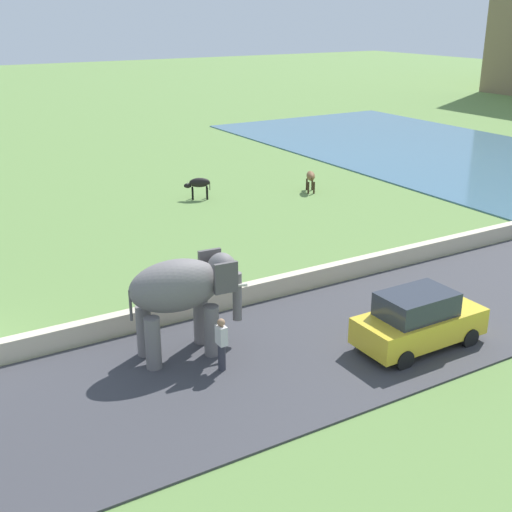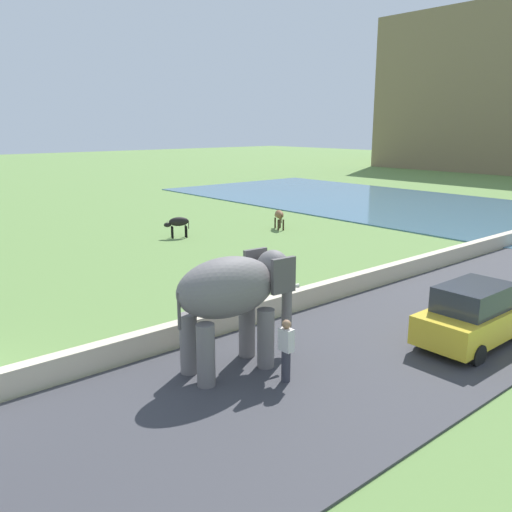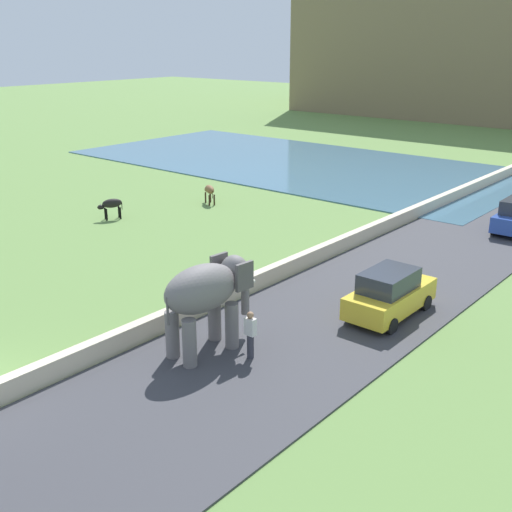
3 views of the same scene
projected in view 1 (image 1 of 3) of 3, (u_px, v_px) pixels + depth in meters
The scene contains 7 objects.
barrier_wall at pixel (423, 251), 26.74m from camera, with size 0.40×110.00×0.70m, color beige.
lake at pixel (439, 152), 46.90m from camera, with size 36.00×18.00×0.08m, color #426B84.
elephant at pixel (184, 291), 18.78m from camera, with size 1.62×3.52×2.99m.
person_beside_elephant at pixel (222, 344), 18.28m from camera, with size 0.36×0.22×1.63m.
car_yellow at pixel (419, 320), 19.60m from camera, with size 1.80×4.00×1.80m.
cow_brown at pixel (310, 177), 36.56m from camera, with size 1.38×0.95×1.15m.
cow_black at pixel (199, 184), 35.10m from camera, with size 0.87×1.40×1.15m.
Camera 1 is at (19.31, -0.67, 9.53)m, focal length 46.58 mm.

